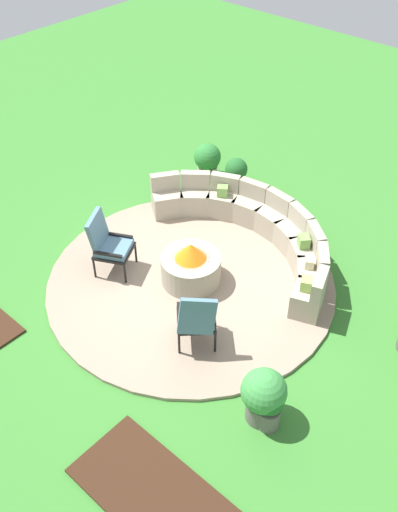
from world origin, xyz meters
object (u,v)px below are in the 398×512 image
object	(u,v)px
lounge_chair_front_right	(196,318)
potted_plant_3	(207,159)
potted_plant_1	(236,173)
fire_pit	(191,266)
curved_stone_bench	(256,229)
lounge_chair_front_left	(108,243)
potted_plant_0	(270,407)
potted_plant_2	(264,395)

from	to	relation	value
lounge_chair_front_right	potted_plant_3	xyz separation A→B (m)	(-2.96, 3.63, -0.21)
lounge_chair_front_right	potted_plant_1	size ratio (longest dim) A/B	1.55
fire_pit	curved_stone_bench	world-z (taller)	curved_stone_bench
lounge_chair_front_left	potted_plant_0	size ratio (longest dim) A/B	1.64
fire_pit	lounge_chair_front_right	xyz separation A→B (m)	(0.99, -0.97, 0.24)
potted_plant_3	lounge_chair_front_right	bearing A→B (deg)	-50.78
fire_pit	lounge_chair_front_left	size ratio (longest dim) A/B	0.90
potted_plant_3	potted_plant_1	bearing A→B (deg)	2.61
curved_stone_bench	potted_plant_1	size ratio (longest dim) A/B	6.04
lounge_chair_front_right	potted_plant_1	distance (m)	4.30
fire_pit	potted_plant_3	size ratio (longest dim) A/B	1.35
fire_pit	curved_stone_bench	distance (m)	1.51
fire_pit	potted_plant_2	xyz separation A→B (m)	(2.46, -1.31, 0.12)
fire_pit	potted_plant_0	bearing A→B (deg)	-27.45
potted_plant_0	potted_plant_2	world-z (taller)	potted_plant_2
lounge_chair_front_right	potted_plant_0	xyz separation A→B (m)	(1.60, -0.38, -0.23)
fire_pit	potted_plant_0	xyz separation A→B (m)	(2.59, -1.35, 0.01)
potted_plant_2	potted_plant_3	xyz separation A→B (m)	(-4.43, 3.97, -0.08)
lounge_chair_front_left	potted_plant_3	size ratio (longest dim) A/B	1.49
lounge_chair_front_left	lounge_chair_front_right	distance (m)	2.22
fire_pit	potted_plant_2	distance (m)	2.79
curved_stone_bench	lounge_chair_front_right	world-z (taller)	lounge_chair_front_right
potted_plant_3	fire_pit	bearing A→B (deg)	-53.54
potted_plant_1	potted_plant_2	distance (m)	5.45
potted_plant_0	potted_plant_3	bearing A→B (deg)	138.67
lounge_chair_front_right	potted_plant_3	size ratio (longest dim) A/B	1.42
lounge_chair_front_left	potted_plant_3	xyz separation A→B (m)	(-0.76, 3.36, -0.23)
lounge_chair_front_right	potted_plant_0	size ratio (longest dim) A/B	1.56
potted_plant_0	potted_plant_2	size ratio (longest dim) A/B	0.79
fire_pit	potted_plant_0	world-z (taller)	fire_pit
curved_stone_bench	lounge_chair_front_left	xyz separation A→B (m)	(-1.41, -2.20, 0.25)
potted_plant_0	potted_plant_2	bearing A→B (deg)	164.97
potted_plant_1	potted_plant_3	size ratio (longest dim) A/B	0.92
curved_stone_bench	potted_plant_2	size ratio (longest dim) A/B	4.75
curved_stone_bench	lounge_chair_front_right	xyz separation A→B (m)	(0.80, -2.47, 0.23)
potted_plant_2	potted_plant_3	distance (m)	5.95
potted_plant_1	lounge_chair_front_left	bearing A→B (deg)	-89.63
fire_pit	curved_stone_bench	bearing A→B (deg)	82.52
fire_pit	potted_plant_3	world-z (taller)	fire_pit
lounge_chair_front_right	potted_plant_3	bearing A→B (deg)	84.11
lounge_chair_front_right	potted_plant_0	distance (m)	1.66
lounge_chair_front_left	curved_stone_bench	bearing A→B (deg)	119.77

